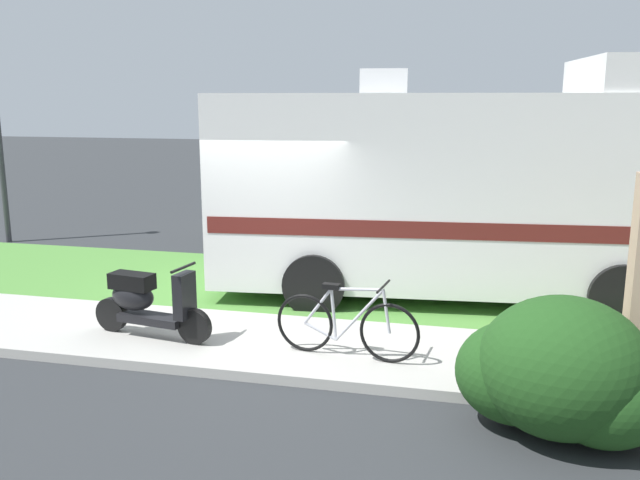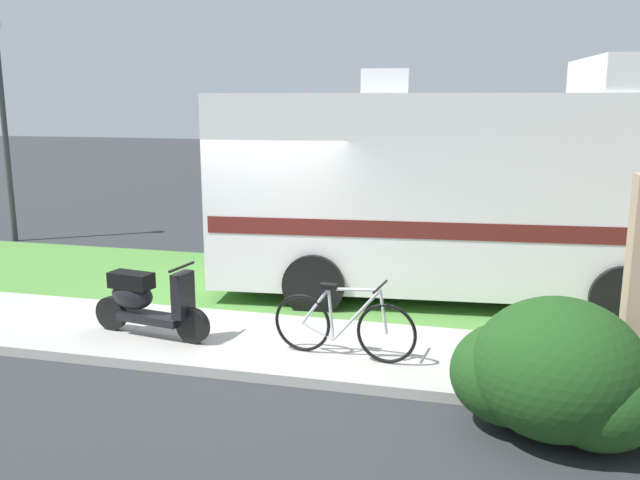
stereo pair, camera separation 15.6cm
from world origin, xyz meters
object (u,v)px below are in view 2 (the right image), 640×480
motorhome_rv (461,187)px  scooter (146,301)px  street_lamp_post (3,110)px  pickup_truck_near (329,193)px  bicycle (343,325)px

motorhome_rv → scooter: size_ratio=4.40×
street_lamp_post → scooter: bearing=-40.2°
scooter → pickup_truck_near: 7.54m
scooter → street_lamp_post: (-5.92, 5.01, 2.25)m
street_lamp_post → bicycle: bearing=-31.0°
bicycle → street_lamp_post: street_lamp_post is taller
bicycle → street_lamp_post: 10.17m
bicycle → motorhome_rv: bearing=70.5°
pickup_truck_near → street_lamp_post: size_ratio=1.08×
motorhome_rv → pickup_truck_near: bearing=125.4°
scooter → street_lamp_post: 8.08m
street_lamp_post → motorhome_rv: bearing=-11.1°
pickup_truck_near → street_lamp_post: (-6.50, -2.50, 1.87)m
motorhome_rv → scooter: 4.97m
motorhome_rv → street_lamp_post: size_ratio=1.56×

